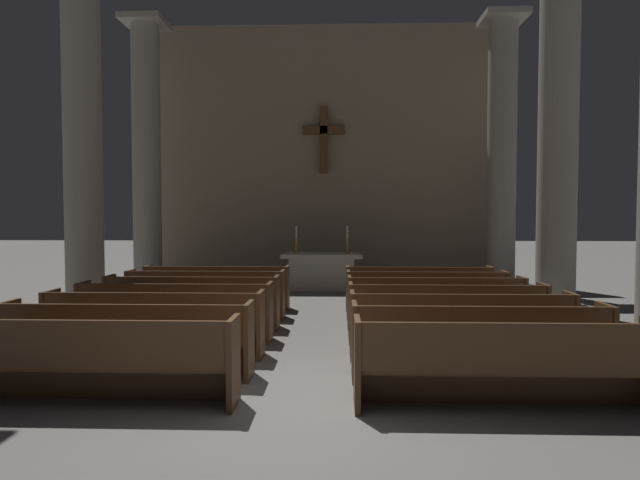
{
  "coord_description": "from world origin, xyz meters",
  "views": [
    {
      "loc": [
        0.45,
        -5.62,
        2.0
      ],
      "look_at": [
        0.0,
        7.76,
        1.43
      ],
      "focal_mm": 30.37,
      "sensor_mm": 36.0,
      "label": 1
    }
  ],
  "objects": [
    {
      "name": "ground_plane",
      "position": [
        0.0,
        0.0,
        0.0
      ],
      "size": [
        80.0,
        80.0,
        0.0
      ],
      "primitive_type": "plane",
      "color": "slate"
    },
    {
      "name": "pew_left_row_1",
      "position": [
        -2.17,
        -0.04,
        0.48
      ],
      "size": [
        3.1,
        0.5,
        0.95
      ],
      "color": "brown",
      "rests_on": "ground"
    },
    {
      "name": "pew_left_row_2",
      "position": [
        -2.17,
        0.96,
        0.48
      ],
      "size": [
        3.1,
        0.5,
        0.95
      ],
      "color": "brown",
      "rests_on": "ground"
    },
    {
      "name": "pew_left_row_3",
      "position": [
        -2.17,
        1.96,
        0.48
      ],
      "size": [
        3.1,
        0.5,
        0.95
      ],
      "color": "brown",
      "rests_on": "ground"
    },
    {
      "name": "pew_left_row_4",
      "position": [
        -2.17,
        2.96,
        0.48
      ],
      "size": [
        3.1,
        0.5,
        0.95
      ],
      "color": "brown",
      "rests_on": "ground"
    },
    {
      "name": "pew_left_row_5",
      "position": [
        -2.17,
        3.96,
        0.48
      ],
      "size": [
        3.1,
        0.5,
        0.95
      ],
      "color": "brown",
      "rests_on": "ground"
    },
    {
      "name": "pew_left_row_6",
      "position": [
        -2.17,
        4.96,
        0.48
      ],
      "size": [
        3.1,
        0.5,
        0.95
      ],
      "color": "brown",
      "rests_on": "ground"
    },
    {
      "name": "pew_left_row_7",
      "position": [
        -2.17,
        5.96,
        0.48
      ],
      "size": [
        3.1,
        0.5,
        0.95
      ],
      "color": "brown",
      "rests_on": "ground"
    },
    {
      "name": "pew_right_row_1",
      "position": [
        2.17,
        -0.04,
        0.48
      ],
      "size": [
        3.1,
        0.5,
        0.95
      ],
      "color": "brown",
      "rests_on": "ground"
    },
    {
      "name": "pew_right_row_2",
      "position": [
        2.17,
        0.96,
        0.48
      ],
      "size": [
        3.1,
        0.5,
        0.95
      ],
      "color": "brown",
      "rests_on": "ground"
    },
    {
      "name": "pew_right_row_3",
      "position": [
        2.17,
        1.96,
        0.48
      ],
      "size": [
        3.1,
        0.5,
        0.95
      ],
      "color": "brown",
      "rests_on": "ground"
    },
    {
      "name": "pew_right_row_4",
      "position": [
        2.17,
        2.96,
        0.48
      ],
      "size": [
        3.1,
        0.5,
        0.95
      ],
      "color": "brown",
      "rests_on": "ground"
    },
    {
      "name": "pew_right_row_5",
      "position": [
        2.17,
        3.96,
        0.48
      ],
      "size": [
        3.1,
        0.5,
        0.95
      ],
      "color": "brown",
      "rests_on": "ground"
    },
    {
      "name": "pew_right_row_6",
      "position": [
        2.17,
        4.96,
        0.48
      ],
      "size": [
        3.1,
        0.5,
        0.95
      ],
      "color": "brown",
      "rests_on": "ground"
    },
    {
      "name": "pew_right_row_7",
      "position": [
        2.17,
        5.96,
        0.48
      ],
      "size": [
        3.1,
        0.5,
        0.95
      ],
      "color": "brown",
      "rests_on": "ground"
    },
    {
      "name": "column_left_second",
      "position": [
        -4.97,
        5.75,
        3.69
      ],
      "size": [
        1.18,
        1.18,
        7.55
      ],
      "color": "#9E998E",
      "rests_on": "ground"
    },
    {
      "name": "column_right_second",
      "position": [
        4.97,
        5.75,
        3.69
      ],
      "size": [
        1.18,
        1.18,
        7.55
      ],
      "color": "#9E998E",
      "rests_on": "ground"
    },
    {
      "name": "column_left_third",
      "position": [
        -4.97,
        9.58,
        3.69
      ],
      "size": [
        1.18,
        1.18,
        7.55
      ],
      "color": "#9E998E",
      "rests_on": "ground"
    },
    {
      "name": "column_right_third",
      "position": [
        4.97,
        9.58,
        3.69
      ],
      "size": [
        1.18,
        1.18,
        7.55
      ],
      "color": "#9E998E",
      "rests_on": "ground"
    },
    {
      "name": "altar",
      "position": [
        0.0,
        9.19,
        0.53
      ],
      "size": [
        2.2,
        0.9,
        1.01
      ],
      "color": "#BCB7AD",
      "rests_on": "ground"
    },
    {
      "name": "candlestick_left",
      "position": [
        -0.7,
        9.19,
        1.25
      ],
      "size": [
        0.16,
        0.16,
        0.74
      ],
      "color": "#B79338",
      "rests_on": "altar"
    },
    {
      "name": "candlestick_right",
      "position": [
        0.7,
        9.19,
        1.25
      ],
      "size": [
        0.16,
        0.16,
        0.74
      ],
      "color": "#B79338",
      "rests_on": "altar"
    },
    {
      "name": "apse_with_cross",
      "position": [
        0.0,
        11.49,
        3.99
      ],
      "size": [
        11.2,
        0.49,
        7.98
      ],
      "color": "gray",
      "rests_on": "ground"
    }
  ]
}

